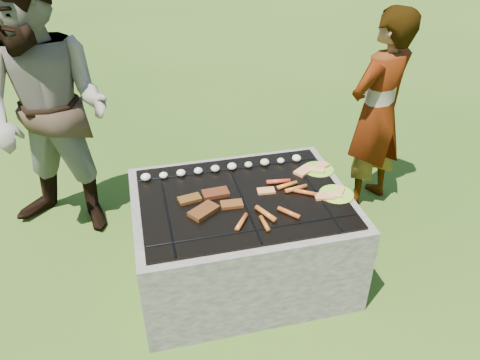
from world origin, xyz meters
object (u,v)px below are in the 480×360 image
at_px(fire_pit, 242,239).
at_px(bystander, 49,113).
at_px(cook, 377,113).
at_px(plate_near, 336,194).
at_px(plate_far, 318,169).

bearing_deg(fire_pit, bystander, 144.11).
distance_m(fire_pit, cook, 1.40).
height_order(fire_pit, cook, cook).
height_order(fire_pit, plate_near, plate_near).
height_order(plate_far, cook, cook).
height_order(cook, bystander, bystander).
distance_m(fire_pit, plate_far, 0.68).
relative_size(plate_near, cook, 0.15).
bearing_deg(bystander, cook, 20.97).
height_order(plate_far, plate_near, plate_far).
bearing_deg(plate_near, plate_far, 89.87).
bearing_deg(cook, fire_pit, 3.45).
bearing_deg(bystander, plate_far, 5.85).
bearing_deg(plate_far, bystander, 159.80).
relative_size(plate_far, plate_near, 1.18).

